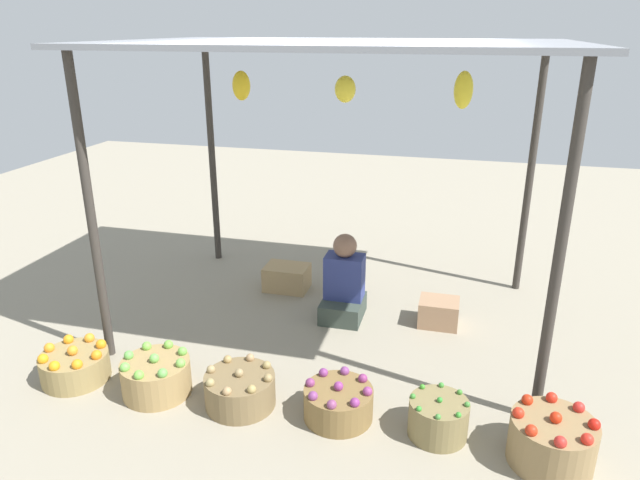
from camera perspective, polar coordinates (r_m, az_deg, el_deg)
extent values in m
plane|color=gray|center=(5.25, 1.58, -7.63)|extent=(14.00, 14.00, 0.00)
cylinder|color=#38332D|center=(4.54, -21.78, 2.23)|extent=(0.07, 0.07, 2.33)
cylinder|color=#38332D|center=(3.75, 22.63, -1.61)|extent=(0.07, 0.07, 2.33)
cylinder|color=#38332D|center=(6.30, -10.67, 8.13)|extent=(0.07, 0.07, 2.33)
cylinder|color=#38332D|center=(5.76, 20.13, 6.07)|extent=(0.07, 0.07, 2.33)
cube|color=gray|center=(4.63, 1.87, 18.91)|extent=(3.53, 2.41, 0.04)
ellipsoid|color=yellow|center=(5.11, -7.81, 14.93)|extent=(0.15, 0.15, 0.25)
ellipsoid|color=yellow|center=(4.78, 2.52, 14.72)|extent=(0.17, 0.17, 0.21)
ellipsoid|color=yellow|center=(4.85, 14.05, 14.24)|extent=(0.15, 0.15, 0.30)
cube|color=#36423A|center=(5.20, 2.28, -6.78)|extent=(0.36, 0.44, 0.18)
cube|color=navy|center=(5.12, 2.45, -3.65)|extent=(0.34, 0.22, 0.40)
sphere|color=#87624D|center=(5.01, 2.50, -0.57)|extent=(0.21, 0.21, 0.21)
cylinder|color=#957F4D|center=(4.72, -23.12, -11.45)|extent=(0.49, 0.49, 0.21)
sphere|color=orange|center=(4.66, -23.35, -10.04)|extent=(0.08, 0.08, 0.08)
sphere|color=orange|center=(4.55, -21.29, -10.59)|extent=(0.08, 0.08, 0.08)
sphere|color=orange|center=(4.68, -20.90, -9.64)|extent=(0.08, 0.08, 0.08)
sphere|color=orange|center=(4.80, -21.91, -9.01)|extent=(0.08, 0.08, 0.08)
sphere|color=orange|center=(4.84, -23.69, -9.02)|extent=(0.08, 0.08, 0.08)
sphere|color=orange|center=(4.78, -25.28, -9.65)|extent=(0.08, 0.08, 0.08)
sphere|color=orange|center=(4.65, -25.80, -10.58)|extent=(0.08, 0.08, 0.08)
sphere|color=orange|center=(4.53, -24.86, -11.28)|extent=(0.08, 0.08, 0.08)
sphere|color=orange|center=(4.49, -22.96, -11.30)|extent=(0.08, 0.08, 0.08)
cylinder|color=#A0814F|center=(4.36, -15.93, -12.93)|extent=(0.49, 0.49, 0.25)
sphere|color=#6AB24E|center=(4.28, -16.13, -11.22)|extent=(0.07, 0.07, 0.07)
sphere|color=#74B24A|center=(4.20, -13.67, -11.79)|extent=(0.07, 0.07, 0.07)
sphere|color=#6AAF44|center=(4.33, -13.50, -10.70)|extent=(0.07, 0.07, 0.07)
sphere|color=#6DAE40|center=(4.44, -14.81, -10.01)|extent=(0.07, 0.07, 0.07)
sphere|color=#71BB44|center=(4.46, -16.82, -10.06)|extent=(0.07, 0.07, 0.07)
sphere|color=#63AF4D|center=(4.39, -18.46, -10.80)|extent=(0.07, 0.07, 0.07)
sphere|color=#6EBB4C|center=(4.26, -18.80, -11.87)|extent=(0.07, 0.07, 0.07)
sphere|color=#6FB742|center=(4.14, -17.54, -12.66)|extent=(0.07, 0.07, 0.07)
sphere|color=#63AB4C|center=(4.12, -15.36, -12.63)|extent=(0.07, 0.07, 0.07)
cylinder|color=brown|center=(4.13, -7.94, -14.53)|extent=(0.49, 0.49, 0.23)
sphere|color=#988056|center=(4.06, -8.04, -12.93)|extent=(0.06, 0.06, 0.06)
sphere|color=#967D4E|center=(3.99, -5.19, -13.49)|extent=(0.06, 0.06, 0.06)
sphere|color=#957F4C|center=(4.13, -5.31, -12.26)|extent=(0.06, 0.06, 0.06)
sphere|color=#A27F56|center=(4.22, -6.95, -11.52)|extent=(0.06, 0.06, 0.06)
sphere|color=#A2834D|center=(4.22, -9.15, -11.62)|extent=(0.06, 0.06, 0.06)
sphere|color=#9E8457|center=(4.13, -10.77, -12.50)|extent=(0.06, 0.06, 0.06)
sphere|color=#998655|center=(4.00, -10.85, -13.73)|extent=(0.06, 0.06, 0.06)
sphere|color=#A68357|center=(3.90, -9.22, -14.60)|extent=(0.06, 0.06, 0.06)
sphere|color=#A0884F|center=(3.90, -6.80, -14.49)|extent=(0.06, 0.06, 0.06)
cylinder|color=brown|center=(3.99, 1.83, -15.88)|extent=(0.47, 0.47, 0.22)
sphere|color=#833276|center=(3.91, 1.85, -14.30)|extent=(0.06, 0.06, 0.06)
sphere|color=#883572|center=(3.88, 4.74, -14.75)|extent=(0.06, 0.06, 0.06)
sphere|color=#803067|center=(4.00, 4.27, -13.54)|extent=(0.06, 0.06, 0.06)
sphere|color=#7B3979|center=(4.07, 2.47, -12.86)|extent=(0.06, 0.06, 0.06)
sphere|color=#7A3275|center=(4.05, 0.34, -13.03)|extent=(0.06, 0.06, 0.06)
sphere|color=#7D3469|center=(3.95, -0.98, -13.98)|extent=(0.06, 0.06, 0.06)
sphere|color=#7B3975|center=(3.83, -0.70, -15.23)|extent=(0.06, 0.06, 0.06)
sphere|color=#7F3D69|center=(3.76, 1.17, -16.02)|extent=(0.06, 0.06, 0.06)
sphere|color=#802F74|center=(3.78, 3.48, -15.81)|extent=(0.06, 0.06, 0.06)
cylinder|color=olive|center=(3.91, 11.65, -16.92)|extent=(0.38, 0.38, 0.25)
sphere|color=#30892E|center=(3.83, 11.80, -15.26)|extent=(0.04, 0.04, 0.04)
sphere|color=#3E8033|center=(3.83, 14.40, -15.53)|extent=(0.04, 0.04, 0.04)
sphere|color=#3A802A|center=(3.93, 13.69, -14.46)|extent=(0.04, 0.04, 0.04)
sphere|color=#38842F|center=(3.97, 11.95, -13.91)|extent=(0.04, 0.04, 0.04)
sphere|color=#388A27|center=(3.93, 10.12, -14.14)|extent=(0.04, 0.04, 0.04)
sphere|color=#3A822F|center=(3.83, 9.20, -15.06)|extent=(0.04, 0.04, 0.04)
sphere|color=#338D2E|center=(3.74, 9.79, -16.18)|extent=(0.04, 0.04, 0.04)
sphere|color=#408236|center=(3.69, 11.63, -16.81)|extent=(0.04, 0.04, 0.04)
sphere|color=#368C2C|center=(3.73, 13.58, -16.52)|extent=(0.04, 0.04, 0.04)
cylinder|color=olive|center=(3.88, 22.01, -18.08)|extent=(0.50, 0.50, 0.29)
sphere|color=red|center=(3.78, 22.37, -15.99)|extent=(0.07, 0.07, 0.07)
sphere|color=red|center=(3.82, 25.57, -16.18)|extent=(0.07, 0.07, 0.07)
sphere|color=red|center=(3.93, 24.30, -14.90)|extent=(0.07, 0.07, 0.07)
sphere|color=red|center=(3.95, 22.00, -14.31)|extent=(0.07, 0.07, 0.07)
sphere|color=red|center=(3.88, 19.88, -14.70)|extent=(0.07, 0.07, 0.07)
sphere|color=red|center=(3.75, 19.09, -15.92)|extent=(0.07, 0.07, 0.07)
sphere|color=red|center=(3.64, 20.23, -17.32)|extent=(0.07, 0.07, 0.07)
sphere|color=red|center=(3.62, 22.75, -18.01)|extent=(0.07, 0.07, 0.07)
sphere|color=red|center=(3.69, 25.00, -17.49)|extent=(0.07, 0.07, 0.07)
cube|color=tan|center=(5.74, -3.31, -3.73)|extent=(0.43, 0.31, 0.24)
cube|color=#A07A5A|center=(5.18, 11.69, -7.04)|extent=(0.34, 0.29, 0.23)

